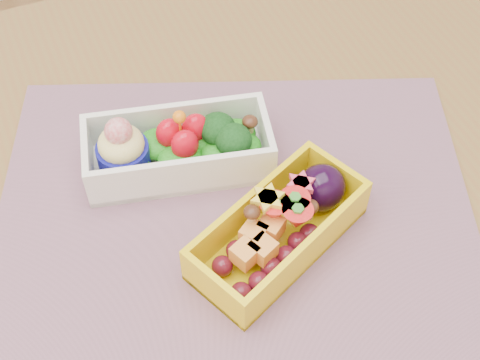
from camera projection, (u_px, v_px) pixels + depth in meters
name	position (u px, v px, depth m)	size (l,w,h in m)	color
table	(200.00, 258.00, 0.78)	(1.20, 0.80, 0.75)	brown
placemat	(235.00, 209.00, 0.70)	(0.48, 0.37, 0.00)	gray
bento_white	(177.00, 148.00, 0.71)	(0.21, 0.13, 0.08)	white
bento_yellow	(282.00, 227.00, 0.65)	(0.20, 0.15, 0.06)	yellow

